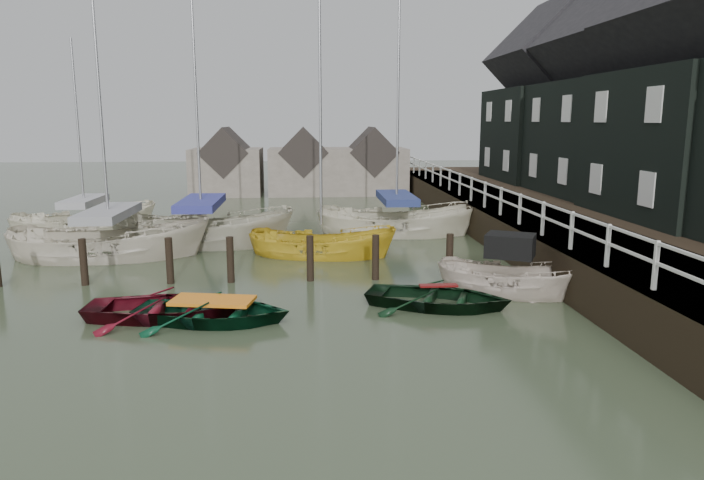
{
  "coord_description": "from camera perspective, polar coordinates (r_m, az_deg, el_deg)",
  "views": [
    {
      "loc": [
        1.08,
        -15.63,
        4.84
      ],
      "look_at": [
        2.42,
        2.23,
        1.4
      ],
      "focal_mm": 32.0,
      "sensor_mm": 36.0,
      "label": 1
    }
  ],
  "objects": [
    {
      "name": "motorboat",
      "position": [
        18.25,
        14.19,
        -4.52
      ],
      "size": [
        4.46,
        3.29,
        2.51
      ],
      "rotation": [
        0.0,
        0.0,
        1.11
      ],
      "color": "beige",
      "rests_on": "ground"
    },
    {
      "name": "quay_houses",
      "position": [
        28.0,
        26.07,
        11.52
      ],
      "size": [
        6.52,
        28.14,
        10.01
      ],
      "color": "black",
      "rests_on": "ground"
    },
    {
      "name": "mooring_pilings",
      "position": [
        19.25,
        -10.72,
        -2.35
      ],
      "size": [
        13.72,
        0.22,
        1.8
      ],
      "color": "black",
      "rests_on": "ground"
    },
    {
      "name": "rowboat_dkgreen",
      "position": [
        16.74,
        7.82,
        -6.04
      ],
      "size": [
        4.49,
        3.87,
        0.78
      ],
      "primitive_type": "imported",
      "rotation": [
        0.0,
        0.0,
        1.2
      ],
      "color": "black",
      "rests_on": "ground"
    },
    {
      "name": "sailboat_c",
      "position": [
        22.71,
        -2.78,
        -1.39
      ],
      "size": [
        5.71,
        3.17,
        11.02
      ],
      "rotation": [
        0.0,
        0.0,
        1.35
      ],
      "color": "gold",
      "rests_on": "ground"
    },
    {
      "name": "land_strip",
      "position": [
        29.57,
        23.87,
        0.51
      ],
      "size": [
        14.0,
        38.0,
        1.5
      ],
      "primitive_type": "cube",
      "color": "black",
      "rests_on": "ground"
    },
    {
      "name": "sailboat_a",
      "position": [
        23.98,
        -21.04,
        -1.36
      ],
      "size": [
        7.17,
        3.19,
        11.01
      ],
      "rotation": [
        0.0,
        0.0,
        1.65
      ],
      "color": "beige",
      "rests_on": "ground"
    },
    {
      "name": "rowboat_green",
      "position": [
        15.79,
        -12.47,
        -7.25
      ],
      "size": [
        4.23,
        3.37,
        0.78
      ],
      "primitive_type": "imported",
      "rotation": [
        0.0,
        0.0,
        1.38
      ],
      "color": "#08311C",
      "rests_on": "ground"
    },
    {
      "name": "sailboat_d",
      "position": [
        27.02,
        4.04,
        0.67
      ],
      "size": [
        7.18,
        3.69,
        13.34
      ],
      "rotation": [
        0.0,
        0.0,
        1.4
      ],
      "color": "beige",
      "rests_on": "ground"
    },
    {
      "name": "rowboat_red",
      "position": [
        16.39,
        -16.41,
        -6.77
      ],
      "size": [
        4.02,
        2.92,
        0.82
      ],
      "primitive_type": "imported",
      "rotation": [
        0.0,
        0.0,
        1.54
      ],
      "color": "#510B16",
      "rests_on": "ground"
    },
    {
      "name": "sailboat_b",
      "position": [
        25.36,
        -13.42,
        -0.3
      ],
      "size": [
        7.54,
        3.59,
        11.19
      ],
      "rotation": [
        0.0,
        0.0,
        1.45
      ],
      "color": "#BCB7A1",
      "rests_on": "ground"
    },
    {
      "name": "pier",
      "position": [
        27.29,
        13.69,
        1.86
      ],
      "size": [
        3.04,
        32.0,
        2.7
      ],
      "color": "black",
      "rests_on": "ground"
    },
    {
      "name": "far_sheds",
      "position": [
        41.74,
        -4.65,
        6.74
      ],
      "size": [
        14.0,
        4.08,
        4.39
      ],
      "color": "#665B51",
      "rests_on": "ground"
    },
    {
      "name": "ground",
      "position": [
        16.4,
        -7.92,
        -6.4
      ],
      "size": [
        120.0,
        120.0,
        0.0
      ],
      "primitive_type": "plane",
      "color": "#2E3824",
      "rests_on": "ground"
    },
    {
      "name": "sailboat_e",
      "position": [
        29.65,
        -23.0,
        0.73
      ],
      "size": [
        6.36,
        4.29,
        9.32
      ],
      "rotation": [
        0.0,
        0.0,
        1.95
      ],
      "color": "beige",
      "rests_on": "ground"
    }
  ]
}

